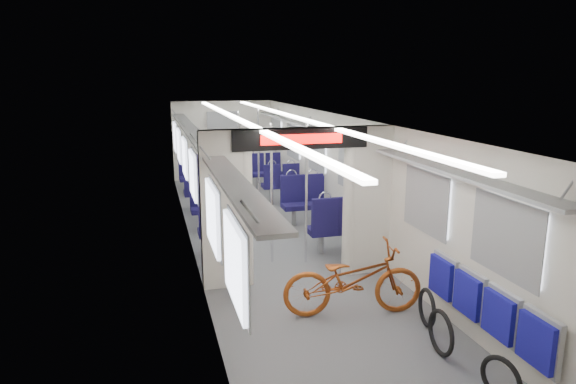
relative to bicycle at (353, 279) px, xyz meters
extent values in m
plane|color=#515456|center=(-0.33, 3.34, -0.48)|extent=(12.00, 12.00, 0.00)
cube|color=beige|center=(-1.78, 3.34, 0.67)|extent=(0.02, 12.00, 2.30)
cube|color=beige|center=(1.12, 3.34, 0.67)|extent=(0.02, 12.00, 2.30)
cube|color=beige|center=(-0.33, 9.34, 0.67)|extent=(2.90, 0.02, 2.30)
cube|color=beige|center=(-0.33, -2.66, 0.67)|extent=(2.90, 0.02, 2.30)
cube|color=silver|center=(-0.33, 3.34, 1.82)|extent=(2.90, 12.00, 0.02)
cube|color=white|center=(-0.88, 3.34, 1.79)|extent=(0.12, 11.40, 0.04)
cube|color=white|center=(0.22, 3.34, 1.79)|extent=(0.12, 11.40, 0.04)
cube|color=beige|center=(-1.46, 1.34, 0.52)|extent=(0.65, 0.18, 2.00)
cube|color=beige|center=(0.79, 1.34, 0.52)|extent=(0.65, 0.18, 2.00)
cube|color=beige|center=(-0.33, 1.34, 1.67)|extent=(2.90, 0.18, 0.30)
cylinder|color=beige|center=(-1.13, 1.34, 0.52)|extent=(0.20, 0.20, 2.00)
cylinder|color=beige|center=(0.47, 1.34, 0.52)|extent=(0.20, 0.20, 2.00)
cube|color=black|center=(-0.33, 1.23, 1.67)|extent=(2.00, 0.03, 0.30)
cube|color=#FF0C07|center=(-0.33, 1.21, 1.67)|extent=(1.20, 0.02, 0.14)
cube|color=silver|center=(-1.75, -1.46, 0.92)|extent=(0.04, 1.00, 0.75)
cube|color=silver|center=(1.09, -1.46, 0.92)|extent=(0.04, 1.00, 0.75)
cube|color=silver|center=(-1.75, 0.14, 0.92)|extent=(0.04, 1.00, 0.75)
cube|color=silver|center=(1.09, 0.14, 0.92)|extent=(0.04, 1.00, 0.75)
cube|color=silver|center=(-1.75, 2.84, 0.92)|extent=(0.04, 1.00, 0.75)
cube|color=silver|center=(1.09, 2.84, 0.92)|extent=(0.04, 1.00, 0.75)
cube|color=silver|center=(-1.75, 4.74, 0.92)|extent=(0.04, 1.00, 0.75)
cube|color=silver|center=(1.09, 4.74, 0.92)|extent=(0.04, 1.00, 0.75)
cube|color=silver|center=(-1.75, 6.64, 0.92)|extent=(0.04, 1.00, 0.75)
cube|color=silver|center=(1.09, 6.64, 0.92)|extent=(0.04, 1.00, 0.75)
cube|color=silver|center=(-1.75, 8.44, 0.92)|extent=(0.04, 1.00, 0.75)
cube|color=silver|center=(1.09, 8.44, 0.92)|extent=(0.04, 1.00, 0.75)
cube|color=gray|center=(-1.60, -0.66, 1.47)|extent=(0.30, 3.60, 0.04)
cube|color=gray|center=(0.94, -0.66, 1.47)|extent=(0.30, 3.60, 0.04)
cube|color=gray|center=(-1.60, 5.34, 1.47)|extent=(0.30, 7.60, 0.04)
cube|color=gray|center=(0.94, 5.34, 1.47)|extent=(0.30, 7.60, 0.04)
cube|color=gray|center=(-0.33, 9.28, 0.52)|extent=(0.90, 0.05, 2.00)
imported|color=#9F4717|center=(0.00, 0.00, 0.00)|extent=(1.88, 0.89, 0.95)
cube|color=gray|center=(1.05, -2.10, 0.10)|extent=(0.06, 0.49, 0.56)
cube|color=navy|center=(0.99, -2.10, 0.10)|extent=(0.06, 0.45, 0.47)
cube|color=gray|center=(1.05, -1.55, 0.10)|extent=(0.06, 0.49, 0.56)
cube|color=navy|center=(0.99, -1.55, 0.10)|extent=(0.06, 0.45, 0.47)
cube|color=gray|center=(1.05, -1.00, 0.10)|extent=(0.06, 0.49, 0.56)
cube|color=navy|center=(0.99, -1.00, 0.10)|extent=(0.06, 0.45, 0.47)
cube|color=gray|center=(1.05, -0.45, 0.10)|extent=(0.06, 0.49, 0.56)
cube|color=navy|center=(0.99, -0.45, 0.10)|extent=(0.06, 0.45, 0.47)
torus|color=black|center=(0.67, -2.06, -0.27)|extent=(0.18, 0.45, 0.45)
torus|color=black|center=(0.56, -1.18, -0.24)|extent=(0.07, 0.53, 0.53)
torus|color=black|center=(0.76, -0.55, -0.26)|extent=(0.12, 0.49, 0.49)
cube|color=#120D3B|center=(-1.03, 2.74, -0.08)|extent=(0.41, 0.38, 0.10)
cylinder|color=gray|center=(-1.03, 2.74, -0.30)|extent=(0.10, 0.10, 0.35)
cube|color=#120D3B|center=(-1.03, 2.59, 0.22)|extent=(0.41, 0.07, 0.50)
torus|color=silver|center=(-1.03, 2.59, 0.47)|extent=(0.21, 0.03, 0.21)
cube|color=#120D3B|center=(-1.03, 4.29, -0.08)|extent=(0.41, 0.38, 0.10)
cylinder|color=gray|center=(-1.03, 4.29, -0.30)|extent=(0.10, 0.10, 0.35)
cube|color=#120D3B|center=(-1.03, 4.44, 0.22)|extent=(0.41, 0.07, 0.50)
torus|color=silver|center=(-1.03, 4.44, 0.47)|extent=(0.21, 0.03, 0.21)
cube|color=#120D3B|center=(-1.50, 2.74, -0.08)|extent=(0.41, 0.38, 0.10)
cylinder|color=gray|center=(-1.50, 2.74, -0.30)|extent=(0.10, 0.10, 0.35)
cube|color=#120D3B|center=(-1.50, 2.59, 0.22)|extent=(0.41, 0.07, 0.50)
torus|color=silver|center=(-1.50, 2.59, 0.47)|extent=(0.21, 0.03, 0.21)
cube|color=#120D3B|center=(-1.50, 4.29, -0.08)|extent=(0.41, 0.38, 0.10)
cylinder|color=gray|center=(-1.50, 4.29, -0.30)|extent=(0.10, 0.10, 0.35)
cube|color=#120D3B|center=(-1.50, 4.44, 0.22)|extent=(0.41, 0.07, 0.50)
torus|color=silver|center=(-1.50, 4.44, 0.47)|extent=(0.21, 0.03, 0.21)
cube|color=#120D3B|center=(0.37, 2.34, -0.08)|extent=(0.47, 0.43, 0.10)
cylinder|color=gray|center=(0.37, 2.34, -0.30)|extent=(0.10, 0.10, 0.35)
cube|color=#120D3B|center=(0.37, 2.16, 0.26)|extent=(0.47, 0.08, 0.57)
torus|color=silver|center=(0.37, 2.16, 0.54)|extent=(0.23, 0.03, 0.23)
cube|color=#120D3B|center=(0.37, 4.10, -0.08)|extent=(0.47, 0.43, 0.10)
cylinder|color=gray|center=(0.37, 4.10, -0.30)|extent=(0.10, 0.10, 0.35)
cube|color=#120D3B|center=(0.37, 4.27, 0.26)|extent=(0.47, 0.08, 0.57)
torus|color=silver|center=(0.37, 4.27, 0.54)|extent=(0.23, 0.03, 0.23)
cube|color=#120D3B|center=(0.84, 2.34, -0.08)|extent=(0.47, 0.43, 0.10)
cylinder|color=gray|center=(0.84, 2.34, -0.30)|extent=(0.10, 0.10, 0.35)
cube|color=#120D3B|center=(0.84, 2.16, 0.26)|extent=(0.47, 0.08, 0.57)
torus|color=silver|center=(0.84, 2.16, 0.54)|extent=(0.23, 0.03, 0.23)
cube|color=#120D3B|center=(0.84, 4.10, -0.08)|extent=(0.47, 0.43, 0.10)
cylinder|color=gray|center=(0.84, 4.10, -0.30)|extent=(0.10, 0.10, 0.35)
cube|color=#120D3B|center=(0.84, 4.27, 0.26)|extent=(0.47, 0.08, 0.57)
torus|color=silver|center=(0.84, 4.27, 0.54)|extent=(0.23, 0.03, 0.23)
cube|color=#120D3B|center=(-1.03, 5.87, -0.08)|extent=(0.45, 0.42, 0.10)
cylinder|color=gray|center=(-1.03, 5.87, -0.30)|extent=(0.10, 0.10, 0.35)
cube|color=#120D3B|center=(-1.03, 5.70, 0.25)|extent=(0.45, 0.08, 0.55)
torus|color=silver|center=(-1.03, 5.70, 0.53)|extent=(0.23, 0.03, 0.23)
cube|color=#120D3B|center=(-1.03, 7.59, -0.08)|extent=(0.45, 0.42, 0.10)
cylinder|color=gray|center=(-1.03, 7.59, -0.30)|extent=(0.10, 0.10, 0.35)
cube|color=#120D3B|center=(-1.03, 7.76, 0.25)|extent=(0.45, 0.08, 0.55)
torus|color=silver|center=(-1.03, 7.76, 0.53)|extent=(0.23, 0.03, 0.23)
cube|color=#120D3B|center=(-1.50, 5.87, -0.08)|extent=(0.45, 0.42, 0.10)
cylinder|color=gray|center=(-1.50, 5.87, -0.30)|extent=(0.10, 0.10, 0.35)
cube|color=#120D3B|center=(-1.50, 5.70, 0.25)|extent=(0.45, 0.08, 0.55)
torus|color=silver|center=(-1.50, 5.70, 0.53)|extent=(0.23, 0.03, 0.23)
cube|color=#120D3B|center=(-1.50, 7.59, -0.08)|extent=(0.45, 0.42, 0.10)
cylinder|color=gray|center=(-1.50, 7.59, -0.30)|extent=(0.10, 0.10, 0.35)
cube|color=#120D3B|center=(-1.50, 7.76, 0.25)|extent=(0.45, 0.08, 0.55)
torus|color=silver|center=(-1.50, 7.76, 0.53)|extent=(0.23, 0.03, 0.23)
cube|color=#120D3B|center=(0.37, 6.16, -0.08)|extent=(0.41, 0.38, 0.10)
cylinder|color=gray|center=(0.37, 6.16, -0.30)|extent=(0.10, 0.10, 0.35)
cube|color=#120D3B|center=(0.37, 6.00, 0.23)|extent=(0.41, 0.07, 0.50)
torus|color=silver|center=(0.37, 6.00, 0.48)|extent=(0.21, 0.03, 0.21)
cube|color=#120D3B|center=(0.37, 7.71, -0.08)|extent=(0.41, 0.38, 0.10)
cylinder|color=gray|center=(0.37, 7.71, -0.30)|extent=(0.10, 0.10, 0.35)
cube|color=#120D3B|center=(0.37, 7.87, 0.23)|extent=(0.41, 0.07, 0.50)
torus|color=silver|center=(0.37, 7.87, 0.48)|extent=(0.21, 0.03, 0.21)
cube|color=#120D3B|center=(0.84, 6.16, -0.08)|extent=(0.41, 0.38, 0.10)
cylinder|color=gray|center=(0.84, 6.16, -0.30)|extent=(0.10, 0.10, 0.35)
cube|color=#120D3B|center=(0.84, 6.00, 0.23)|extent=(0.41, 0.07, 0.50)
torus|color=silver|center=(0.84, 6.00, 0.48)|extent=(0.21, 0.03, 0.21)
cube|color=#120D3B|center=(0.84, 7.71, -0.08)|extent=(0.41, 0.38, 0.10)
cylinder|color=gray|center=(0.84, 7.71, -0.30)|extent=(0.10, 0.10, 0.35)
cube|color=#120D3B|center=(0.84, 7.87, 0.23)|extent=(0.41, 0.07, 0.50)
torus|color=silver|center=(0.84, 7.87, 0.48)|extent=(0.21, 0.03, 0.21)
cylinder|color=silver|center=(-0.56, 2.13, 0.67)|extent=(0.04, 0.04, 2.30)
cylinder|color=silver|center=(-0.03, 1.96, 0.67)|extent=(0.04, 0.04, 2.30)
cylinder|color=silver|center=(-0.60, 4.90, 0.67)|extent=(0.04, 0.04, 2.30)
cylinder|color=silver|center=(-0.08, 5.42, 0.67)|extent=(0.04, 0.04, 2.30)
camera|label=1|loc=(-2.41, -5.73, 2.56)|focal=32.00mm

